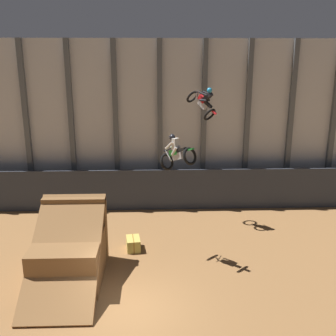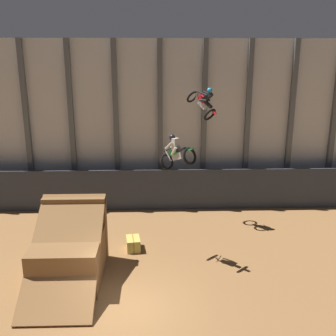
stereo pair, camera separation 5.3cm
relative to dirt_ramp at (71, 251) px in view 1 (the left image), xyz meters
The scene contains 7 objects.
ground_plane 3.62m from the dirt_ramp, 44.64° to the right, with size 60.00×60.00×0.00m, color olive.
arena_back_wall 9.39m from the dirt_ramp, 73.36° to the left, with size 32.00×0.40×9.56m.
lower_barrier 7.52m from the dirt_ramp, 70.83° to the left, with size 31.36×0.20×2.38m.
dirt_ramp is the anchor object (origin of this frame).
rider_bike_left_air 5.84m from the dirt_ramp, 18.13° to the left, with size 1.67×1.72×1.65m.
rider_bike_right_air 9.61m from the dirt_ramp, 42.70° to the left, with size 1.68×1.70×1.69m.
hay_bale_trackside 3.28m from the dirt_ramp, 41.44° to the left, with size 0.71×0.97×0.57m.
Camera 1 is at (0.93, -11.92, 8.53)m, focal length 42.00 mm.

